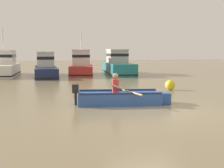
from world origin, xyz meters
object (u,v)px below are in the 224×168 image
Objects in this scene: rowboat_with_person at (121,98)px; mooring_buoy at (170,85)px; moored_boat_navy at (46,67)px; moored_boat_teal at (118,65)px; moored_boat_white at (4,66)px; moored_boat_red at (81,65)px.

rowboat_with_person reaches higher than mooring_buoy.
moored_boat_teal is (6.39, 0.53, 0.09)m from moored_boat_navy.
moored_boat_red is at bearing -5.19° from moored_boat_white.
moored_boat_white is 11.35× the size of mooring_buoy.
mooring_buoy is at bearing -77.23° from moored_boat_red.
rowboat_with_person is 0.55× the size of moored_boat_navy.
mooring_buoy is (3.72, 3.20, 0.01)m from rowboat_with_person.
mooring_buoy is (-0.62, -11.25, -0.57)m from moored_boat_teal.
moored_boat_red is at bearing 85.80° from rowboat_with_person.
moored_boat_red is 3.27m from moored_boat_teal.
rowboat_with_person is 14.87m from moored_boat_red.
moored_boat_teal reaches higher than mooring_buoy.
moored_boat_white reaches higher than moored_boat_red.
moored_boat_teal is 11.28m from mooring_buoy.
moored_boat_white is at bearing 126.73° from mooring_buoy.
moored_boat_navy is at bearing -164.01° from moored_boat_red.
rowboat_with_person is at bearing -106.71° from moored_boat_teal.
mooring_buoy is at bearing 40.74° from rowboat_with_person.
rowboat_with_person is 0.62× the size of moored_boat_white.
moored_boat_red is at bearing 15.99° from moored_boat_navy.
moored_boat_red is 11.92m from mooring_buoy.
moored_boat_navy is at bearing 98.38° from rowboat_with_person.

